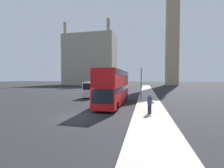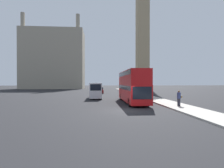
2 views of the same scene
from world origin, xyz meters
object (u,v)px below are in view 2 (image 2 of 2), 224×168
at_px(white_van, 96,90).
at_px(parked_sedan, 100,91).
at_px(pedestrian, 179,98).
at_px(street_lamp, 147,79).
at_px(red_double_decker_bus, 132,85).
at_px(clock_tower, 142,18).

relative_size(white_van, parked_sedan, 1.31).
distance_m(pedestrian, street_lamp, 9.94).
bearing_deg(white_van, red_double_decker_bus, -52.68).
relative_size(red_double_decker_bus, pedestrian, 6.26).
height_order(white_van, parked_sedan, white_van).
bearing_deg(parked_sedan, clock_tower, 61.45).
xyz_separation_m(white_van, street_lamp, (8.64, -2.38, 2.02)).
height_order(white_van, pedestrian, white_van).
relative_size(pedestrian, parked_sedan, 0.38).
distance_m(red_double_decker_bus, street_lamp, 5.72).
bearing_deg(clock_tower, parked_sedan, -118.55).
bearing_deg(red_double_decker_bus, white_van, 127.32).
bearing_deg(pedestrian, clock_tower, 79.12).
bearing_deg(white_van, street_lamp, -15.42).
distance_m(street_lamp, parked_sedan, 19.01).
distance_m(clock_tower, street_lamp, 66.41).
bearing_deg(street_lamp, parked_sedan, 114.44).
xyz_separation_m(red_double_decker_bus, white_van, (-5.23, 6.86, -0.98)).
distance_m(white_van, parked_sedan, 14.78).
relative_size(red_double_decker_bus, street_lamp, 2.25).
relative_size(clock_tower, street_lamp, 13.68).
bearing_deg(clock_tower, red_double_decker_bus, -105.67).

